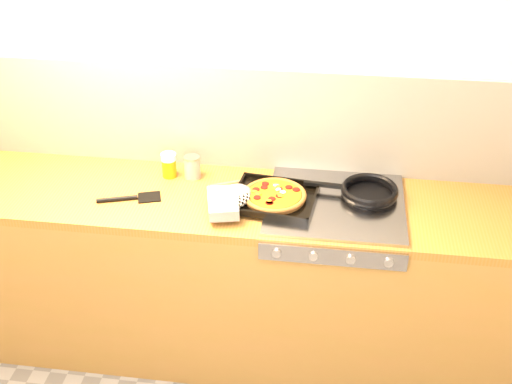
# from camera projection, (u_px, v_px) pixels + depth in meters

# --- Properties ---
(room_shell) EXTENTS (3.20, 3.20, 3.20)m
(room_shell) POSITION_uv_depth(u_px,v_px,m) (244.00, 119.00, 2.98)
(room_shell) COLOR white
(room_shell) RESTS_ON ground
(counter_run) EXTENTS (3.20, 0.62, 0.90)m
(counter_run) POSITION_uv_depth(u_px,v_px,m) (236.00, 276.00, 3.11)
(counter_run) COLOR olive
(counter_run) RESTS_ON ground
(stovetop) EXTENTS (0.60, 0.56, 0.02)m
(stovetop) POSITION_uv_depth(u_px,v_px,m) (335.00, 204.00, 2.81)
(stovetop) COLOR #96969B
(stovetop) RESTS_ON counter_run
(pizza_on_tray) EXTENTS (0.49, 0.40, 0.06)m
(pizza_on_tray) POSITION_uv_depth(u_px,v_px,m) (260.00, 197.00, 2.80)
(pizza_on_tray) COLOR black
(pizza_on_tray) RESTS_ON stovetop
(frying_pan) EXTENTS (0.43, 0.27, 0.04)m
(frying_pan) POSITION_uv_depth(u_px,v_px,m) (368.00, 192.00, 2.84)
(frying_pan) COLOR black
(frying_pan) RESTS_ON stovetop
(tomato_can) EXTENTS (0.10, 0.10, 0.11)m
(tomato_can) POSITION_uv_depth(u_px,v_px,m) (192.00, 167.00, 2.99)
(tomato_can) COLOR maroon
(tomato_can) RESTS_ON counter_run
(juice_glass) EXTENTS (0.08, 0.08, 0.12)m
(juice_glass) POSITION_uv_depth(u_px,v_px,m) (169.00, 165.00, 3.00)
(juice_glass) COLOR #C4770B
(juice_glass) RESTS_ON counter_run
(wooden_spoon) EXTENTS (0.28, 0.15, 0.02)m
(wooden_spoon) POSITION_uv_depth(u_px,v_px,m) (247.00, 180.00, 2.98)
(wooden_spoon) COLOR #AE7649
(wooden_spoon) RESTS_ON counter_run
(black_spatula) EXTENTS (0.28, 0.14, 0.02)m
(black_spatula) POSITION_uv_depth(u_px,v_px,m) (131.00, 198.00, 2.85)
(black_spatula) COLOR black
(black_spatula) RESTS_ON counter_run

